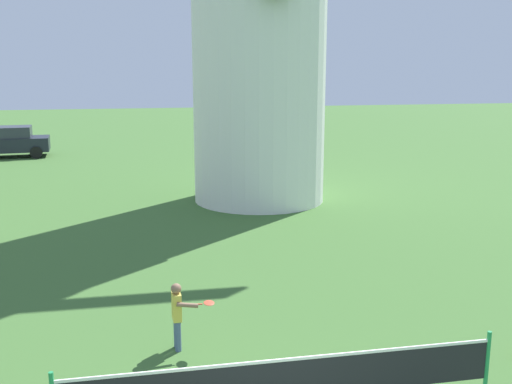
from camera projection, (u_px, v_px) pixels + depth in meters
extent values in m
cylinder|color=white|center=(259.00, 22.00, 19.88)|extent=(4.50, 4.50, 12.09)
cylinder|color=#238E4C|center=(487.00, 368.00, 8.36)|extent=(0.06, 0.06, 1.10)
cube|color=black|center=(285.00, 381.00, 7.79)|extent=(5.75, 0.01, 0.55)
cube|color=white|center=(286.00, 360.00, 7.73)|extent=(5.75, 0.02, 0.04)
cylinder|color=slate|center=(177.00, 333.00, 10.10)|extent=(0.11, 0.11, 0.53)
cylinder|color=slate|center=(178.00, 336.00, 9.97)|extent=(0.11, 0.11, 0.53)
cube|color=#E5CC4C|center=(177.00, 307.00, 9.93)|extent=(0.16, 0.27, 0.47)
sphere|color=#89664C|center=(176.00, 289.00, 9.86)|extent=(0.18, 0.18, 0.18)
cylinder|color=#89664C|center=(175.00, 304.00, 10.09)|extent=(0.07, 0.07, 0.35)
cylinder|color=#89664C|center=(187.00, 305.00, 9.82)|extent=(0.36, 0.10, 0.13)
cylinder|color=#D84C33|center=(196.00, 304.00, 9.85)|extent=(0.22, 0.04, 0.04)
ellipsoid|color=#D84C33|center=(209.00, 303.00, 9.91)|extent=(0.20, 0.25, 0.03)
cube|color=#1E232D|center=(10.00, 144.00, 30.53)|extent=(3.97, 2.02, 0.70)
cube|color=#2D333D|center=(9.00, 132.00, 30.40)|extent=(2.27, 1.67, 0.56)
cylinder|color=black|center=(39.00, 148.00, 31.75)|extent=(0.61, 0.23, 0.60)
cylinder|color=black|center=(36.00, 153.00, 30.16)|extent=(0.61, 0.23, 0.60)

